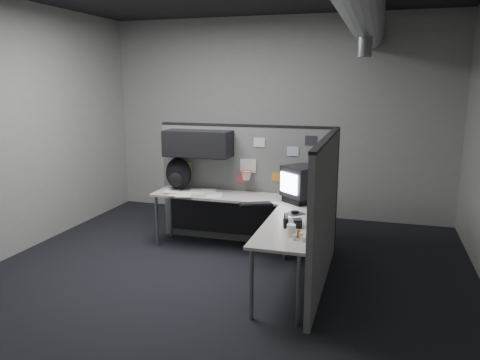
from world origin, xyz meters
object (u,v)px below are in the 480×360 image
(monitor, at_px, (302,184))
(backpack, at_px, (178,174))
(desk, at_px, (251,211))
(keyboard, at_px, (256,204))
(phone, at_px, (292,222))

(monitor, bearing_deg, backpack, 168.69)
(desk, height_order, backpack, backpack)
(desk, relative_size, backpack, 5.22)
(monitor, bearing_deg, desk, -166.73)
(desk, height_order, monitor, monitor)
(keyboard, xyz_separation_m, backpack, (-1.24, 0.52, 0.20))
(phone, xyz_separation_m, backpack, (-1.80, 1.18, 0.18))
(desk, bearing_deg, backpack, 161.45)
(phone, relative_size, backpack, 0.55)
(monitor, height_order, backpack, monitor)
(phone, height_order, backpack, backpack)
(backpack, bearing_deg, desk, -6.69)
(monitor, relative_size, phone, 2.27)
(keyboard, height_order, phone, phone)
(monitor, bearing_deg, keyboard, -151.34)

